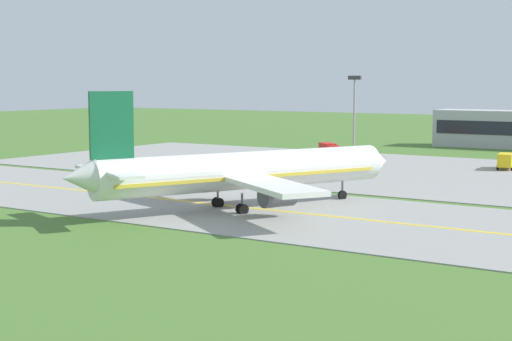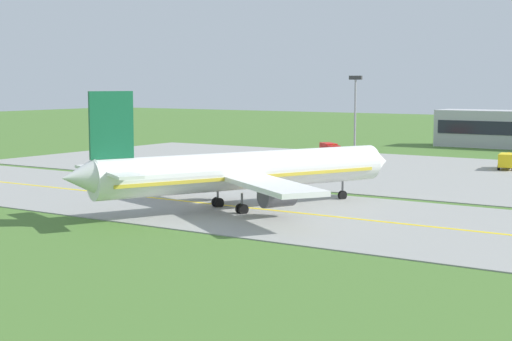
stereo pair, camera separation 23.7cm
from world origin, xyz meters
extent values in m
plane|color=#47702D|center=(0.00, 0.00, 0.00)|extent=(500.00, 500.00, 0.00)
cube|color=gray|center=(0.00, 0.00, 0.05)|extent=(240.00, 28.00, 0.10)
cube|color=gray|center=(10.00, 42.00, 0.05)|extent=(140.00, 52.00, 0.10)
cube|color=yellow|center=(0.00, 0.00, 0.11)|extent=(220.00, 0.60, 0.01)
cylinder|color=white|center=(6.17, -0.54, 4.20)|extent=(18.20, 32.43, 4.00)
cone|color=white|center=(13.98, 15.90, 4.20)|extent=(4.55, 3.98, 3.80)
cone|color=white|center=(-1.72, -17.16, 4.60)|extent=(4.44, 4.35, 3.40)
cube|color=gold|center=(6.17, -0.54, 3.70)|extent=(17.10, 30.01, 0.36)
cube|color=#1E232D|center=(13.04, 13.91, 4.90)|extent=(3.84, 3.08, 0.70)
cube|color=white|center=(-2.45, 1.12, 3.70)|extent=(15.75, 9.07, 0.50)
cylinder|color=#47474C|center=(0.22, 2.07, 2.30)|extent=(3.54, 4.06, 2.30)
cylinder|color=black|center=(0.90, 3.51, 2.30)|extent=(2.00, 1.13, 2.10)
cube|color=white|center=(12.91, -6.17, 3.70)|extent=(15.17, 12.26, 0.50)
cylinder|color=#47474C|center=(11.96, -3.51, 2.30)|extent=(3.54, 4.06, 2.30)
cylinder|color=black|center=(12.65, -2.06, 2.30)|extent=(2.00, 1.13, 2.10)
cube|color=#145938|center=(-0.26, -14.09, 9.45)|extent=(2.25, 4.15, 6.50)
cube|color=white|center=(-3.24, -12.90, 5.00)|extent=(6.46, 4.26, 0.30)
cube|color=white|center=(2.54, -15.64, 5.00)|extent=(6.37, 5.17, 0.30)
cylinder|color=slate|center=(11.75, 11.20, 1.38)|extent=(0.24, 0.24, 1.65)
cylinder|color=black|center=(11.75, 11.20, 0.55)|extent=(0.79, 1.14, 1.10)
cylinder|color=slate|center=(2.97, -1.23, 1.38)|extent=(0.24, 0.24, 1.65)
cylinder|color=black|center=(2.72, -1.11, 0.55)|extent=(0.79, 1.14, 1.10)
cylinder|color=black|center=(3.22, -1.35, 0.55)|extent=(0.79, 1.14, 1.10)
cylinder|color=slate|center=(7.66, -3.46, 1.38)|extent=(0.24, 0.24, 1.65)
cylinder|color=black|center=(7.42, -3.34, 0.55)|extent=(0.79, 1.14, 1.10)
cylinder|color=black|center=(7.91, -3.58, 0.55)|extent=(0.79, 1.14, 1.10)
cube|color=yellow|center=(18.37, 55.74, 1.50)|extent=(2.26, 2.10, 1.80)
cube|color=#1E232D|center=(18.25, 56.49, 1.81)|extent=(1.84, 0.42, 0.81)
cube|color=yellow|center=(18.85, 52.78, 1.60)|extent=(2.75, 4.48, 2.00)
cylinder|color=orange|center=(18.37, 55.74, 2.50)|extent=(0.20, 0.20, 0.18)
cylinder|color=black|center=(17.38, 55.58, 0.45)|extent=(0.44, 0.94, 0.90)
cylinder|color=black|center=(17.95, 51.78, 0.45)|extent=(0.44, 0.94, 0.90)
cylinder|color=black|center=(20.03, 52.12, 0.45)|extent=(0.44, 0.94, 0.90)
cube|color=red|center=(-12.07, 54.50, 1.50)|extent=(2.68, 2.69, 1.80)
cube|color=#1E232D|center=(-11.51, 53.97, 1.81)|extent=(1.36, 1.41, 0.81)
cube|color=red|center=(-14.23, 56.58, 1.60)|extent=(4.48, 4.42, 2.00)
cylinder|color=orange|center=(-12.07, 54.50, 2.50)|extent=(0.20, 0.20, 0.18)
cylinder|color=black|center=(-11.37, 55.22, 0.45)|extent=(0.86, 0.84, 0.90)
cylinder|color=black|center=(-12.76, 53.78, 0.45)|extent=(0.86, 0.84, 0.90)
cylinder|color=black|center=(-14.11, 57.92, 0.45)|extent=(0.86, 0.84, 0.90)
cylinder|color=black|center=(-15.56, 56.40, 0.45)|extent=(0.86, 0.84, 0.90)
cylinder|color=gray|center=(-8.91, 56.46, 7.00)|extent=(0.36, 0.36, 14.00)
cube|color=#333333|center=(-8.91, 56.46, 14.35)|extent=(2.40, 0.50, 0.70)
camera|label=1|loc=(52.68, -70.00, 13.53)|focal=55.44mm
camera|label=2|loc=(52.88, -69.87, 13.53)|focal=55.44mm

